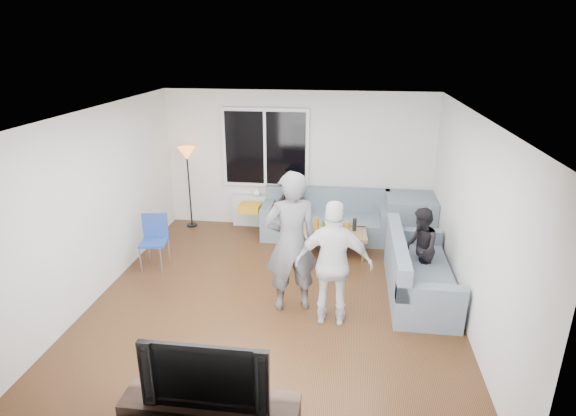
# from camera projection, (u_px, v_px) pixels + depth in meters

# --- Properties ---
(floor) EXTENTS (5.00, 5.50, 0.04)m
(floor) POSITION_uv_depth(u_px,v_px,m) (275.00, 299.00, 6.63)
(floor) COLOR #56351C
(floor) RESTS_ON ground
(ceiling) EXTENTS (5.00, 5.50, 0.04)m
(ceiling) POSITION_uv_depth(u_px,v_px,m) (274.00, 112.00, 5.72)
(ceiling) COLOR white
(ceiling) RESTS_ON ground
(wall_back) EXTENTS (5.00, 0.04, 2.60)m
(wall_back) POSITION_uv_depth(u_px,v_px,m) (298.00, 161.00, 8.75)
(wall_back) COLOR silver
(wall_back) RESTS_ON ground
(wall_front) EXTENTS (5.00, 0.04, 2.60)m
(wall_front) POSITION_uv_depth(u_px,v_px,m) (218.00, 338.00, 3.60)
(wall_front) COLOR silver
(wall_front) RESTS_ON ground
(wall_left) EXTENTS (0.04, 5.50, 2.60)m
(wall_left) POSITION_uv_depth(u_px,v_px,m) (96.00, 204.00, 6.49)
(wall_left) COLOR silver
(wall_left) RESTS_ON ground
(wall_right) EXTENTS (0.04, 5.50, 2.60)m
(wall_right) POSITION_uv_depth(u_px,v_px,m) (472.00, 222.00, 5.86)
(wall_right) COLOR silver
(wall_right) RESTS_ON ground
(window_frame) EXTENTS (1.62, 0.06, 1.47)m
(window_frame) POSITION_uv_depth(u_px,v_px,m) (265.00, 148.00, 8.67)
(window_frame) COLOR white
(window_frame) RESTS_ON wall_back
(window_glass) EXTENTS (1.50, 0.02, 1.35)m
(window_glass) POSITION_uv_depth(u_px,v_px,m) (265.00, 148.00, 8.63)
(window_glass) COLOR black
(window_glass) RESTS_ON window_frame
(window_mullion) EXTENTS (0.05, 0.03, 1.35)m
(window_mullion) POSITION_uv_depth(u_px,v_px,m) (265.00, 148.00, 8.62)
(window_mullion) COLOR white
(window_mullion) RESTS_ON window_frame
(radiator) EXTENTS (1.30, 0.12, 0.62)m
(radiator) POSITION_uv_depth(u_px,v_px,m) (266.00, 211.00, 9.06)
(radiator) COLOR silver
(radiator) RESTS_ON floor
(potted_plant) EXTENTS (0.20, 0.16, 0.35)m
(potted_plant) POSITION_uv_depth(u_px,v_px,m) (280.00, 188.00, 8.83)
(potted_plant) COLOR #265E25
(potted_plant) RESTS_ON radiator
(vase) EXTENTS (0.18, 0.18, 0.17)m
(vase) POSITION_uv_depth(u_px,v_px,m) (257.00, 192.00, 8.91)
(vase) COLOR white
(vase) RESTS_ON radiator
(sofa_back_section) EXTENTS (2.30, 0.85, 0.85)m
(sofa_back_section) POSITION_uv_depth(u_px,v_px,m) (326.00, 215.00, 8.52)
(sofa_back_section) COLOR slate
(sofa_back_section) RESTS_ON floor
(sofa_right_section) EXTENTS (2.00, 0.85, 0.85)m
(sofa_right_section) POSITION_uv_depth(u_px,v_px,m) (420.00, 267.00, 6.61)
(sofa_right_section) COLOR slate
(sofa_right_section) RESTS_ON floor
(sofa_corner) EXTENTS (0.85, 0.85, 0.85)m
(sofa_corner) POSITION_uv_depth(u_px,v_px,m) (409.00, 219.00, 8.33)
(sofa_corner) COLOR slate
(sofa_corner) RESTS_ON floor
(cushion_yellow) EXTENTS (0.39, 0.33, 0.14)m
(cushion_yellow) POSITION_uv_depth(u_px,v_px,m) (250.00, 208.00, 8.64)
(cushion_yellow) COLOR gold
(cushion_yellow) RESTS_ON sofa_back_section
(cushion_red) EXTENTS (0.37, 0.31, 0.13)m
(cushion_red) POSITION_uv_depth(u_px,v_px,m) (278.00, 208.00, 8.65)
(cushion_red) COLOR maroon
(cushion_red) RESTS_ON sofa_back_section
(coffee_table) EXTENTS (1.13, 0.65, 0.40)m
(coffee_table) POSITION_uv_depth(u_px,v_px,m) (333.00, 243.00, 7.92)
(coffee_table) COLOR olive
(coffee_table) RESTS_ON floor
(pitcher) EXTENTS (0.17, 0.17, 0.17)m
(pitcher) POSITION_uv_depth(u_px,v_px,m) (327.00, 227.00, 7.83)
(pitcher) COLOR maroon
(pitcher) RESTS_ON coffee_table
(side_chair) EXTENTS (0.46, 0.46, 0.86)m
(side_chair) POSITION_uv_depth(u_px,v_px,m) (154.00, 243.00, 7.36)
(side_chair) COLOR #223F96
(side_chair) RESTS_ON floor
(floor_lamp) EXTENTS (0.32, 0.32, 1.56)m
(floor_lamp) POSITION_uv_depth(u_px,v_px,m) (189.00, 188.00, 8.90)
(floor_lamp) COLOR orange
(floor_lamp) RESTS_ON floor
(player_left) EXTENTS (0.81, 0.65, 1.93)m
(player_left) POSITION_uv_depth(u_px,v_px,m) (291.00, 242.00, 6.08)
(player_left) COLOR #515055
(player_left) RESTS_ON floor
(player_right) EXTENTS (0.98, 0.42, 1.65)m
(player_right) POSITION_uv_depth(u_px,v_px,m) (334.00, 264.00, 5.81)
(player_right) COLOR silver
(player_right) RESTS_ON floor
(spectator_right) EXTENTS (0.48, 0.60, 1.21)m
(spectator_right) POSITION_uv_depth(u_px,v_px,m) (420.00, 249.00, 6.75)
(spectator_right) COLOR black
(spectator_right) RESTS_ON floor
(spectator_back) EXTENTS (0.88, 0.66, 1.22)m
(spectator_back) POSITION_uv_depth(u_px,v_px,m) (292.00, 204.00, 8.56)
(spectator_back) COLOR black
(spectator_back) RESTS_ON floor
(television) EXTENTS (1.13, 0.15, 0.65)m
(television) POSITION_uv_depth(u_px,v_px,m) (208.00, 369.00, 4.05)
(television) COLOR black
(television) RESTS_ON tv_console
(bottle_e) EXTENTS (0.07, 0.07, 0.22)m
(bottle_e) POSITION_uv_depth(u_px,v_px,m) (355.00, 225.00, 7.87)
(bottle_e) COLOR black
(bottle_e) RESTS_ON coffee_table
(bottle_a) EXTENTS (0.07, 0.07, 0.22)m
(bottle_a) POSITION_uv_depth(u_px,v_px,m) (317.00, 224.00, 7.91)
(bottle_a) COLOR orange
(bottle_a) RESTS_ON coffee_table
(bottle_c) EXTENTS (0.07, 0.07, 0.22)m
(bottle_c) POSITION_uv_depth(u_px,v_px,m) (339.00, 223.00, 7.94)
(bottle_c) COLOR #330E0B
(bottle_c) RESTS_ON coffee_table
(bottle_b) EXTENTS (0.08, 0.08, 0.26)m
(bottle_b) POSITION_uv_depth(u_px,v_px,m) (324.00, 228.00, 7.70)
(bottle_b) COLOR #267C16
(bottle_b) RESTS_ON coffee_table
(bottle_d) EXTENTS (0.07, 0.07, 0.24)m
(bottle_d) POSITION_uv_depth(u_px,v_px,m) (348.00, 228.00, 7.70)
(bottle_d) COLOR orange
(bottle_d) RESTS_ON coffee_table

